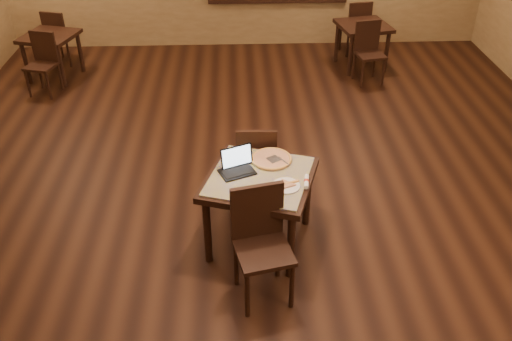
{
  "coord_description": "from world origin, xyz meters",
  "views": [
    {
      "loc": [
        -0.24,
        -4.19,
        3.48
      ],
      "look_at": [
        -0.08,
        -0.28,
        0.85
      ],
      "focal_mm": 38.0,
      "sensor_mm": 36.0,
      "label": 1
    }
  ],
  "objects_px": {
    "chair_main_near": "(261,237)",
    "other_table_b": "(50,42)",
    "other_table_b_chair_far": "(59,34)",
    "laptop": "(237,165)",
    "other_table_a": "(363,32)",
    "other_table_a_chair_far": "(357,25)",
    "pizza_pan": "(271,160)",
    "other_table_b_chair_near": "(43,59)",
    "other_table_a_chair_near": "(369,48)",
    "tiled_table": "(260,185)",
    "chair_main_far": "(256,161)"
  },
  "relations": [
    {
      "from": "laptop",
      "to": "other_table_b",
      "type": "relative_size",
      "value": 0.41
    },
    {
      "from": "laptop",
      "to": "other_table_b_chair_far",
      "type": "height_order",
      "value": "laptop"
    },
    {
      "from": "other_table_b",
      "to": "other_table_b_chair_near",
      "type": "xyz_separation_m",
      "value": [
        0.02,
        -0.51,
        -0.07
      ]
    },
    {
      "from": "other_table_a",
      "to": "other_table_b_chair_far",
      "type": "xyz_separation_m",
      "value": [
        -4.78,
        0.3,
        -0.08
      ]
    },
    {
      "from": "other_table_a",
      "to": "pizza_pan",
      "type": "bearing_deg",
      "value": -124.18
    },
    {
      "from": "pizza_pan",
      "to": "other_table_a_chair_near",
      "type": "distance_m",
      "value": 3.79
    },
    {
      "from": "chair_main_near",
      "to": "other_table_b_chair_far",
      "type": "relative_size",
      "value": 1.16
    },
    {
      "from": "other_table_a_chair_near",
      "to": "other_table_b",
      "type": "xyz_separation_m",
      "value": [
        -4.75,
        0.32,
        0.05
      ]
    },
    {
      "from": "pizza_pan",
      "to": "other_table_b",
      "type": "height_order",
      "value": "pizza_pan"
    },
    {
      "from": "other_table_b_chair_far",
      "to": "other_table_a_chair_far",
      "type": "bearing_deg",
      "value": -161.94
    },
    {
      "from": "other_table_a_chair_near",
      "to": "other_table_b_chair_near",
      "type": "distance_m",
      "value": 4.73
    },
    {
      "from": "other_table_a_chair_near",
      "to": "other_table_b_chair_far",
      "type": "xyz_separation_m",
      "value": [
        -4.77,
        0.83,
        -0.01
      ]
    },
    {
      "from": "other_table_a",
      "to": "other_table_a_chair_far",
      "type": "distance_m",
      "value": 0.53
    },
    {
      "from": "chair_main_far",
      "to": "other_table_a_chair_near",
      "type": "height_order",
      "value": "chair_main_far"
    },
    {
      "from": "chair_main_far",
      "to": "other_table_a",
      "type": "xyz_separation_m",
      "value": [
        1.81,
        3.54,
        0.06
      ]
    },
    {
      "from": "other_table_b",
      "to": "pizza_pan",
      "type": "bearing_deg",
      "value": -34.96
    },
    {
      "from": "tiled_table",
      "to": "other_table_b_chair_near",
      "type": "height_order",
      "value": "other_table_b_chair_near"
    },
    {
      "from": "chair_main_near",
      "to": "other_table_a_chair_near",
      "type": "height_order",
      "value": "chair_main_near"
    },
    {
      "from": "laptop",
      "to": "other_table_a_chair_near",
      "type": "height_order",
      "value": "laptop"
    },
    {
      "from": "pizza_pan",
      "to": "other_table_a_chair_near",
      "type": "relative_size",
      "value": 0.4
    },
    {
      "from": "chair_main_near",
      "to": "pizza_pan",
      "type": "relative_size",
      "value": 2.83
    },
    {
      "from": "pizza_pan",
      "to": "other_table_a",
      "type": "distance_m",
      "value": 4.27
    },
    {
      "from": "other_table_a",
      "to": "other_table_a_chair_far",
      "type": "xyz_separation_m",
      "value": [
        0.01,
        0.53,
        -0.07
      ]
    },
    {
      "from": "other_table_b",
      "to": "laptop",
      "type": "bearing_deg",
      "value": -39.04
    },
    {
      "from": "pizza_pan",
      "to": "other_table_a",
      "type": "relative_size",
      "value": 0.41
    },
    {
      "from": "laptop",
      "to": "other_table_a",
      "type": "height_order",
      "value": "laptop"
    },
    {
      "from": "other_table_b_chair_far",
      "to": "laptop",
      "type": "bearing_deg",
      "value": 137.84
    },
    {
      "from": "chair_main_far",
      "to": "other_table_a",
      "type": "distance_m",
      "value": 3.98
    },
    {
      "from": "tiled_table",
      "to": "chair_main_far",
      "type": "distance_m",
      "value": 0.63
    },
    {
      "from": "chair_main_near",
      "to": "other_table_b",
      "type": "bearing_deg",
      "value": 109.59
    },
    {
      "from": "pizza_pan",
      "to": "other_table_b_chair_far",
      "type": "distance_m",
      "value": 5.25
    },
    {
      "from": "chair_main_near",
      "to": "other_table_a_chair_far",
      "type": "bearing_deg",
      "value": 57.71
    },
    {
      "from": "other_table_a_chair_far",
      "to": "other_table_b_chair_near",
      "type": "distance_m",
      "value": 4.92
    },
    {
      "from": "tiled_table",
      "to": "other_table_b",
      "type": "xyz_separation_m",
      "value": [
        -2.96,
        3.95,
        -0.1
      ]
    },
    {
      "from": "other_table_b_chair_near",
      "to": "laptop",
      "type": "bearing_deg",
      "value": -35.3
    },
    {
      "from": "other_table_a_chair_near",
      "to": "other_table_b",
      "type": "distance_m",
      "value": 4.76
    },
    {
      "from": "chair_main_near",
      "to": "chair_main_far",
      "type": "height_order",
      "value": "chair_main_near"
    },
    {
      "from": "tiled_table",
      "to": "chair_main_near",
      "type": "distance_m",
      "value": 0.62
    },
    {
      "from": "tiled_table",
      "to": "other_table_a_chair_near",
      "type": "bearing_deg",
      "value": 81.29
    },
    {
      "from": "chair_main_near",
      "to": "other_table_b",
      "type": "distance_m",
      "value": 5.43
    },
    {
      "from": "chair_main_near",
      "to": "other_table_a_chair_far",
      "type": "xyz_separation_m",
      "value": [
        1.84,
        5.3,
        -0.06
      ]
    },
    {
      "from": "pizza_pan",
      "to": "other_table_a_chair_near",
      "type": "xyz_separation_m",
      "value": [
        1.67,
        3.4,
        -0.26
      ]
    },
    {
      "from": "other_table_a_chair_far",
      "to": "other_table_b_chair_near",
      "type": "height_order",
      "value": "other_table_a_chair_far"
    },
    {
      "from": "laptop",
      "to": "other_table_b_chair_far",
      "type": "distance_m",
      "value": 5.19
    },
    {
      "from": "tiled_table",
      "to": "chair_main_near",
      "type": "relative_size",
      "value": 1.14
    },
    {
      "from": "other_table_a",
      "to": "other_table_b",
      "type": "distance_m",
      "value": 4.77
    },
    {
      "from": "other_table_a",
      "to": "other_table_b_chair_near",
      "type": "bearing_deg",
      "value": 177.72
    },
    {
      "from": "chair_main_far",
      "to": "other_table_b_chair_near",
      "type": "height_order",
      "value": "chair_main_far"
    },
    {
      "from": "chair_main_near",
      "to": "other_table_a",
      "type": "bearing_deg",
      "value": 55.93
    },
    {
      "from": "pizza_pan",
      "to": "chair_main_near",
      "type": "bearing_deg",
      "value": -99.33
    }
  ]
}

